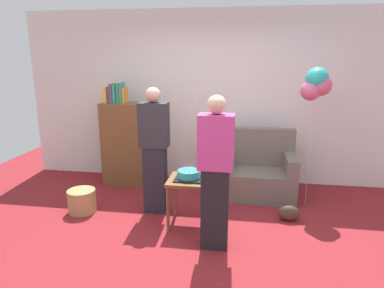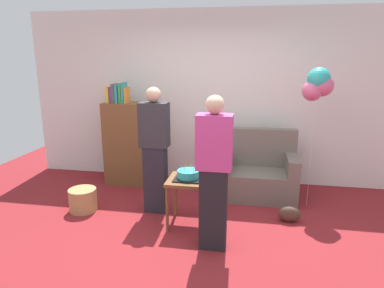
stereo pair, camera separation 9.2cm
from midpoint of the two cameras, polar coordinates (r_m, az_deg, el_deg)
name	(u,v)px [view 1 (the left image)]	position (r m, az deg, el deg)	size (l,w,h in m)	color
ground_plane	(189,239)	(4.00, -1.20, -15.52)	(8.00, 8.00, 0.00)	maroon
wall_back	(210,98)	(5.53, 2.46, 7.70)	(6.00, 0.10, 2.70)	silver
couch	(256,173)	(5.11, 10.09, -4.69)	(1.10, 0.70, 0.96)	#6B6056
bookshelf	(128,142)	(5.47, -10.98, 0.28)	(0.80, 0.36, 1.61)	brown
side_table	(189,186)	(4.10, -1.19, -6.98)	(0.48, 0.48, 0.59)	brown
birthday_cake	(189,175)	(4.05, -1.20, -5.14)	(0.32, 0.32, 0.17)	black
person_blowing_candles	(155,150)	(4.39, -6.84, -1.03)	(0.36, 0.22, 1.63)	#23232D
person_holding_cake	(215,173)	(3.53, 3.17, -4.83)	(0.36, 0.22, 1.63)	black
wicker_basket	(82,201)	(4.80, -18.35, -8.96)	(0.36, 0.36, 0.30)	#A88451
handbag	(289,213)	(4.50, 15.22, -11.00)	(0.28, 0.14, 0.20)	#473328
balloon_bunch	(317,84)	(4.77, 19.48, 9.37)	(0.40, 0.30, 1.86)	silver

